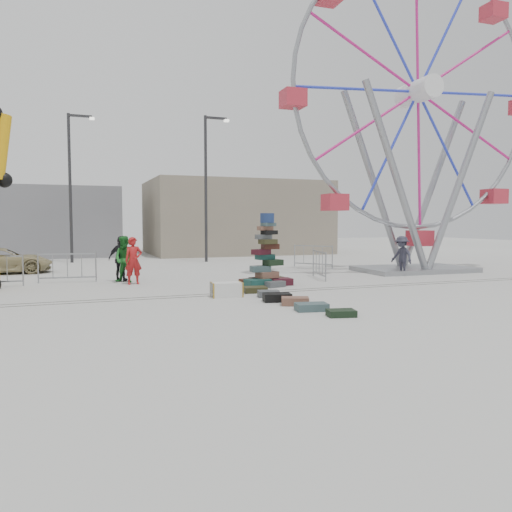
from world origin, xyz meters
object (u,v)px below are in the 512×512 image
object	(u,v)px
ferris_wheel	(417,115)
pedestrian_black	(121,259)
lamp_post_right	(207,181)
pedestrian_green	(125,259)
barricade_dummy_c	(67,267)
lamp_post_left	(72,180)
suitcase_tower	(266,265)
barricade_wheel_front	(319,265)
pedestrian_red	(133,261)
steamer_trunk	(226,290)
pedestrian_grey	(402,256)
barricade_wheel_back	(313,256)
parked_suv	(3,261)

from	to	relation	value
ferris_wheel	pedestrian_black	world-z (taller)	ferris_wheel
lamp_post_right	pedestrian_green	bearing A→B (deg)	-123.31
barricade_dummy_c	lamp_post_left	bearing A→B (deg)	93.79
suitcase_tower	barricade_wheel_front	size ratio (longest dim) A/B	1.26
pedestrian_red	pedestrian_black	world-z (taller)	pedestrian_black
lamp_post_right	pedestrian_green	size ratio (longest dim) A/B	4.67
suitcase_tower	steamer_trunk	xyz separation A→B (m)	(-2.09, -2.05, -0.49)
lamp_post_right	pedestrian_black	distance (m)	10.07
pedestrian_green	barricade_dummy_c	bearing A→B (deg)	-168.06
pedestrian_grey	barricade_wheel_back	bearing A→B (deg)	-167.86
barricade_wheel_back	pedestrian_grey	world-z (taller)	pedestrian_grey
pedestrian_black	parked_suv	xyz separation A→B (m)	(-4.50, 4.67, -0.30)
suitcase_tower	pedestrian_black	size ratio (longest dim) A/B	1.49
barricade_dummy_c	parked_suv	bearing A→B (deg)	126.80
pedestrian_black	pedestrian_green	bearing A→B (deg)	137.04
pedestrian_black	pedestrian_grey	xyz separation A→B (m)	(11.10, -1.94, -0.03)
steamer_trunk	pedestrian_green	xyz separation A→B (m)	(-2.45, 4.68, 0.64)
lamp_post_right	pedestrian_red	bearing A→B (deg)	-120.14
pedestrian_green	suitcase_tower	bearing A→B (deg)	1.47
suitcase_tower	pedestrian_red	bearing A→B (deg)	147.44
steamer_trunk	barricade_wheel_back	xyz separation A→B (m)	(6.72, 7.55, 0.34)
ferris_wheel	pedestrian_grey	bearing A→B (deg)	-140.87
lamp_post_left	pedestrian_red	bearing A→B (deg)	-79.72
lamp_post_right	pedestrian_red	size ratio (longest dim) A/B	4.73
ferris_wheel	pedestrian_green	bearing A→B (deg)	179.93
suitcase_tower	pedestrian_grey	size ratio (longest dim) A/B	1.54
pedestrian_red	pedestrian_green	distance (m)	0.71
pedestrian_grey	parked_suv	xyz separation A→B (m)	(-15.60, 6.61, -0.27)
lamp_post_left	pedestrian_green	size ratio (longest dim) A/B	4.67
lamp_post_left	pedestrian_black	world-z (taller)	lamp_post_left
barricade_wheel_back	pedestrian_green	world-z (taller)	pedestrian_green
suitcase_tower	barricade_dummy_c	size ratio (longest dim) A/B	1.26
pedestrian_grey	lamp_post_right	bearing A→B (deg)	-159.34
lamp_post_right	lamp_post_left	world-z (taller)	same
barricade_wheel_back	parked_suv	world-z (taller)	parked_suv
suitcase_tower	pedestrian_grey	world-z (taller)	suitcase_tower
pedestrian_black	pedestrian_grey	size ratio (longest dim) A/B	1.04
ferris_wheel	steamer_trunk	xyz separation A→B (m)	(-10.11, -4.27, -6.68)
lamp_post_left	pedestrian_grey	xyz separation A→B (m)	(12.71, -11.64, -3.66)
lamp_post_left	barricade_wheel_front	distance (m)	15.07
pedestrian_red	parked_suv	world-z (taller)	pedestrian_red
ferris_wheel	pedestrian_black	distance (m)	14.06
barricade_dummy_c	suitcase_tower	bearing A→B (deg)	-21.56
steamer_trunk	lamp_post_left	bearing A→B (deg)	110.29
pedestrian_red	ferris_wheel	bearing A→B (deg)	-4.13
pedestrian_black	parked_suv	bearing A→B (deg)	-17.19
lamp_post_right	ferris_wheel	size ratio (longest dim) A/B	0.57
lamp_post_left	parked_suv	size ratio (longest dim) A/B	2.02
suitcase_tower	pedestrian_green	distance (m)	5.25
ferris_wheel	barricade_wheel_front	bearing A→B (deg)	-167.45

